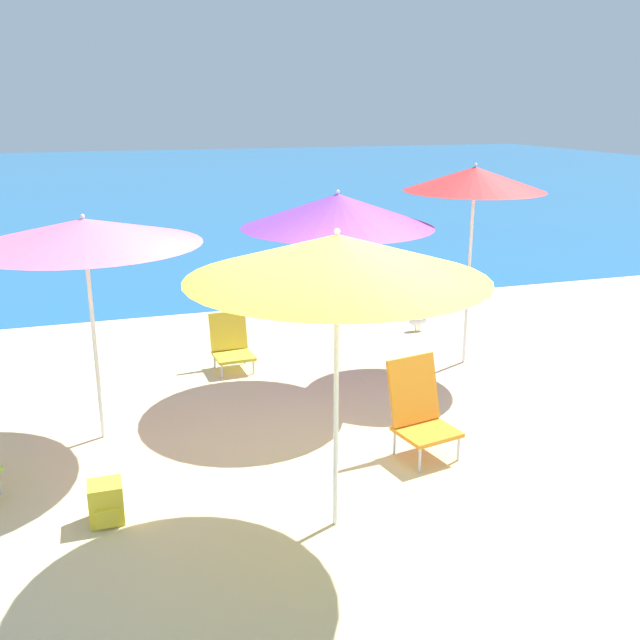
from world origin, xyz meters
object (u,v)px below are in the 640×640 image
beach_umbrella_purple (338,211)px  beach_chair_orange (419,408)px  beach_umbrella_yellow (337,257)px  beach_umbrella_red (475,179)px  backpack_yellow (106,503)px  beach_umbrella_pink (84,232)px  beach_chair_yellow (231,344)px  seagull (418,321)px

beach_umbrella_purple → beach_chair_orange: (0.18, -1.71, -1.51)m
beach_umbrella_yellow → beach_umbrella_red: bearing=47.3°
beach_chair_orange → backpack_yellow: size_ratio=2.75×
beach_umbrella_pink → beach_umbrella_yellow: beach_umbrella_yellow is taller
beach_umbrella_pink → beach_umbrella_red: bearing=10.6°
beach_chair_yellow → beach_chair_orange: bearing=-69.1°
beach_umbrella_yellow → beach_chair_yellow: 3.87m
beach_umbrella_pink → seagull: bearing=26.5°
beach_umbrella_yellow → backpack_yellow: size_ratio=7.09×
beach_umbrella_red → backpack_yellow: (-4.19, -2.25, -2.02)m
beach_umbrella_pink → beach_umbrella_red: beach_umbrella_red is taller
beach_umbrella_pink → beach_chair_yellow: (1.49, 1.45, -1.63)m
seagull → beach_umbrella_yellow: bearing=-122.3°
beach_umbrella_pink → beach_umbrella_purple: (2.49, 0.55, -0.00)m
beach_chair_orange → beach_umbrella_pink: bearing=145.3°
beach_chair_yellow → seagull: bearing=9.9°
beach_umbrella_pink → backpack_yellow: 2.30m
beach_chair_yellow → backpack_yellow: 3.28m
beach_umbrella_pink → beach_chair_yellow: size_ratio=3.23×
beach_umbrella_red → beach_chair_yellow: beach_umbrella_red is taller
beach_chair_yellow → seagull: (2.71, 0.64, -0.16)m
beach_umbrella_pink → seagull: 5.02m
beach_umbrella_purple → backpack_yellow: beach_umbrella_purple is taller
beach_umbrella_purple → seagull: (1.71, 1.54, -1.79)m
beach_umbrella_yellow → beach_chair_orange: 2.10m
beach_umbrella_pink → beach_umbrella_yellow: 2.57m
beach_umbrella_yellow → seagull: (2.60, 4.11, -1.87)m
beach_umbrella_red → beach_chair_yellow: (-2.69, 0.67, -1.87)m
beach_umbrella_purple → seagull: 2.91m
beach_chair_orange → seagull: (1.53, 3.25, -0.28)m
beach_chair_yellow → seagull: beach_chair_yellow is taller
backpack_yellow → beach_chair_yellow: bearing=62.9°
beach_chair_yellow → beach_umbrella_yellow: bearing=-91.6°
beach_umbrella_pink → beach_chair_orange: beach_umbrella_pink is taller
beach_umbrella_pink → beach_umbrella_purple: bearing=12.5°
beach_umbrella_pink → beach_umbrella_yellow: bearing=-51.6°
seagull → beach_umbrella_pink: bearing=-153.5°
beach_umbrella_purple → beach_umbrella_pink: bearing=-167.5°
backpack_yellow → seagull: bearing=40.2°
beach_umbrella_yellow → seagull: bearing=57.7°
beach_chair_orange → beach_umbrella_yellow: bearing=-152.5°
seagull → beach_umbrella_purple: bearing=-138.0°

